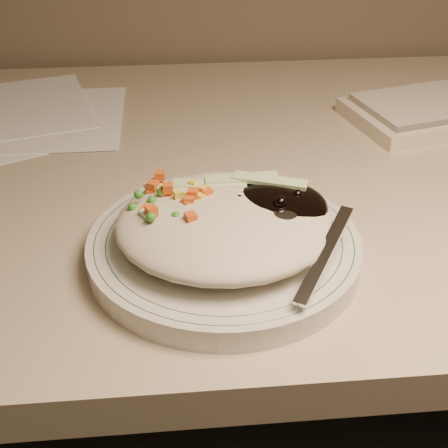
{
  "coord_description": "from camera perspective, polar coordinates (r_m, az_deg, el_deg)",
  "views": [
    {
      "loc": [
        -0.11,
        0.73,
        1.08
      ],
      "look_at": [
        -0.07,
        1.19,
        0.78
      ],
      "focal_mm": 50.0,
      "sensor_mm": 36.0,
      "label": 1
    }
  ],
  "objects": [
    {
      "name": "desk",
      "position": [
        0.85,
        3.22,
        -6.05
      ],
      "size": [
        1.4,
        0.7,
        0.74
      ],
      "color": "tan",
      "rests_on": "ground"
    },
    {
      "name": "plate_rim",
      "position": [
        0.56,
        -0.0,
        -1.37
      ],
      "size": [
        0.23,
        0.23,
        0.0
      ],
      "color": "#144723",
      "rests_on": "plate"
    },
    {
      "name": "plate",
      "position": [
        0.57,
        -0.0,
        -2.2
      ],
      "size": [
        0.25,
        0.25,
        0.02
      ],
      "primitive_type": "cylinder",
      "color": "beige",
      "rests_on": "desk"
    },
    {
      "name": "meal",
      "position": [
        0.55,
        0.44,
        0.48
      ],
      "size": [
        0.21,
        0.19,
        0.05
      ],
      "color": "#C0B49C",
      "rests_on": "plate"
    }
  ]
}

